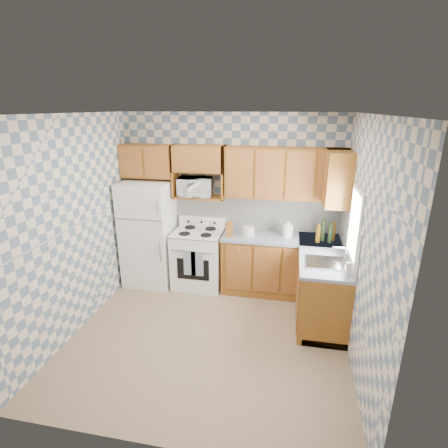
{
  "coord_description": "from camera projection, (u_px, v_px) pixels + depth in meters",
  "views": [
    {
      "loc": [
        0.92,
        -3.68,
        2.77
      ],
      "look_at": [
        0.05,
        0.75,
        1.25
      ],
      "focal_mm": 28.0,
      "sensor_mm": 36.0,
      "label": 1
    }
  ],
  "objects": [
    {
      "name": "upper_cabinets_right",
      "position": [
        338.0,
        178.0,
        4.76
      ],
      "size": [
        0.33,
        0.7,
        0.74
      ],
      "primitive_type": "cube",
      "color": "brown",
      "rests_on": "right_wall"
    },
    {
      "name": "refrigerator",
      "position": [
        149.0,
        233.0,
        5.6
      ],
      "size": [
        0.75,
        0.7,
        1.68
      ],
      "primitive_type": "cube",
      "color": "white",
      "rests_on": "floor"
    },
    {
      "name": "right_wall",
      "position": [
        362.0,
        247.0,
        3.73
      ],
      "size": [
        0.02,
        3.2,
        2.7
      ],
      "primitive_type": "cube",
      "color": "slate",
      "rests_on": "ground"
    },
    {
      "name": "food_containers",
      "position": [
        248.0,
        231.0,
        5.28
      ],
      "size": [
        0.2,
        0.2,
        0.13
      ],
      "primitive_type": null,
      "color": "beige",
      "rests_on": "countertop_back"
    },
    {
      "name": "electric_kettle",
      "position": [
        288.0,
        231.0,
        5.19
      ],
      "size": [
        0.15,
        0.15,
        0.19
      ],
      "primitive_type": "cylinder",
      "color": "white",
      "rests_on": "countertop_back"
    },
    {
      "name": "back_wall",
      "position": [
        231.0,
        201.0,
        5.53
      ],
      "size": [
        3.4,
        0.02,
        2.7
      ],
      "primitive_type": "cube",
      "color": "slate",
      "rests_on": "ground"
    },
    {
      "name": "sink",
      "position": [
        326.0,
        263.0,
        4.34
      ],
      "size": [
        0.48,
        0.4,
        0.03
      ],
      "primitive_type": "cube",
      "color": "#B7B7BC",
      "rests_on": "countertop_right"
    },
    {
      "name": "microwave",
      "position": [
        195.0,
        187.0,
        5.39
      ],
      "size": [
        0.54,
        0.39,
        0.29
      ],
      "primitive_type": "imported",
      "rotation": [
        0.0,
        0.0,
        0.07
      ],
      "color": "white",
      "rests_on": "microwave_shelf"
    },
    {
      "name": "countertop_back",
      "position": [
        282.0,
        238.0,
        5.24
      ],
      "size": [
        1.77,
        0.63,
        0.04
      ],
      "primitive_type": "cube",
      "color": "gray",
      "rests_on": "base_cabinets_back"
    },
    {
      "name": "window",
      "position": [
        355.0,
        224.0,
        4.12
      ],
      "size": [
        0.02,
        0.66,
        0.86
      ],
      "primitive_type": "cube",
      "color": "silver",
      "rests_on": "right_wall"
    },
    {
      "name": "bottle_3",
      "position": [
        318.0,
        234.0,
        4.99
      ],
      "size": [
        0.07,
        0.07,
        0.24
      ],
      "primitive_type": "cylinder",
      "color": "#553B0E",
      "rests_on": "countertop_back"
    },
    {
      "name": "bottle_2",
      "position": [
        333.0,
        232.0,
        5.05
      ],
      "size": [
        0.07,
        0.07,
        0.26
      ],
      "primitive_type": "cylinder",
      "color": "#553B0E",
      "rests_on": "countertop_back"
    },
    {
      "name": "countertop_right",
      "position": [
        323.0,
        254.0,
        4.68
      ],
      "size": [
        0.63,
        1.6,
        0.04
      ],
      "primitive_type": "cube",
      "color": "gray",
      "rests_on": "base_cabinets_right"
    },
    {
      "name": "base_cabinets_back",
      "position": [
        280.0,
        266.0,
        5.39
      ],
      "size": [
        1.75,
        0.6,
        0.88
      ],
      "primitive_type": "cube",
      "color": "brown",
      "rests_on": "floor"
    },
    {
      "name": "backsplash_right",
      "position": [
        349.0,
        234.0,
        4.53
      ],
      "size": [
        0.02,
        1.6,
        0.56
      ],
      "primitive_type": "cube",
      "color": "white",
      "rests_on": "right_wall"
    },
    {
      "name": "dish_towel_right",
      "position": [
        197.0,
        264.0,
        5.24
      ],
      "size": [
        0.19,
        0.02,
        0.39
      ],
      "primitive_type": "cube",
      "color": "navy",
      "rests_on": "stove_body"
    },
    {
      "name": "knife_block",
      "position": [
        229.0,
        229.0,
        5.21
      ],
      "size": [
        0.12,
        0.12,
        0.22
      ],
      "primitive_type": "cube",
      "rotation": [
        0.0,
        0.0,
        0.2
      ],
      "color": "brown",
      "rests_on": "countertop_back"
    },
    {
      "name": "floor",
      "position": [
        209.0,
        334.0,
        4.47
      ],
      "size": [
        3.4,
        3.4,
        0.0
      ],
      "primitive_type": "plane",
      "color": "#82694F",
      "rests_on": "ground"
    },
    {
      "name": "dish_towel_left",
      "position": [
        190.0,
        263.0,
        5.26
      ],
      "size": [
        0.19,
        0.02,
        0.39
      ],
      "primitive_type": "cube",
      "color": "navy",
      "rests_on": "stove_body"
    },
    {
      "name": "stove_body",
      "position": [
        199.0,
        259.0,
        5.6
      ],
      "size": [
        0.76,
        0.65,
        0.9
      ],
      "primitive_type": "cube",
      "color": "white",
      "rests_on": "floor"
    },
    {
      "name": "bottle_0",
      "position": [
        323.0,
        231.0,
        5.04
      ],
      "size": [
        0.07,
        0.07,
        0.3
      ],
      "primitive_type": "cylinder",
      "color": "black",
      "rests_on": "countertop_back"
    },
    {
      "name": "soap_bottle",
      "position": [
        348.0,
        269.0,
        3.99
      ],
      "size": [
        0.06,
        0.06,
        0.17
      ],
      "primitive_type": "cylinder",
      "color": "beige",
      "rests_on": "countertop_right"
    },
    {
      "name": "upper_cabinets_fridge",
      "position": [
        148.0,
        161.0,
        5.41
      ],
      "size": [
        0.82,
        0.33,
        0.5
      ],
      "primitive_type": "cube",
      "color": "brown",
      "rests_on": "back_wall"
    },
    {
      "name": "microwave_shelf",
      "position": [
        200.0,
        197.0,
        5.43
      ],
      "size": [
        0.8,
        0.33,
        0.03
      ],
      "primitive_type": "cube",
      "color": "brown",
      "rests_on": "back_wall"
    },
    {
      "name": "upper_cabinets_back",
      "position": [
        285.0,
        173.0,
        5.07
      ],
      "size": [
        1.75,
        0.33,
        0.74
      ],
      "primitive_type": "cube",
      "color": "brown",
      "rests_on": "back_wall"
    },
    {
      "name": "backsplash_back",
      "position": [
        256.0,
        212.0,
        5.5
      ],
      "size": [
        2.6,
        0.02,
        0.56
      ],
      "primitive_type": "cube",
      "color": "white",
      "rests_on": "back_wall"
    },
    {
      "name": "base_cabinets_right",
      "position": [
        320.0,
        284.0,
        4.82
      ],
      "size": [
        0.6,
        1.6,
        0.88
      ],
      "primitive_type": "cube",
      "color": "brown",
      "rests_on": "floor"
    },
    {
      "name": "backguard",
      "position": [
        202.0,
        221.0,
        5.68
      ],
      "size": [
        0.76,
        0.08,
        0.17
      ],
      "primitive_type": "cube",
      "color": "white",
      "rests_on": "cooktop"
    },
    {
      "name": "bottle_1",
      "position": [
        330.0,
        233.0,
        4.97
      ],
      "size": [
        0.07,
        0.07,
        0.28
      ],
      "primitive_type": "cylinder",
      "color": "black",
      "rests_on": "countertop_back"
    },
    {
      "name": "cooktop",
      "position": [
        198.0,
        232.0,
        5.46
      ],
      "size": [
        0.76,
        0.65,
        0.02
      ],
      "primitive_type": "cube",
      "color": "silver",
      "rests_on": "stove_body"
    }
  ]
}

